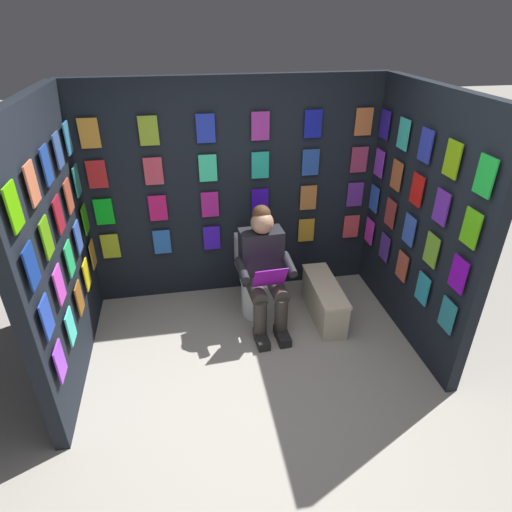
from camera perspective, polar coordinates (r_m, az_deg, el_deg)
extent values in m
plane|color=#9E998E|center=(3.49, 1.99, -20.74)|extent=(30.00, 30.00, 0.00)
cube|color=black|center=(4.38, -2.95, 8.44)|extent=(3.00, 0.10, 2.21)
cube|color=#9EAF1D|center=(4.53, -18.72, 1.24)|extent=(0.17, 0.01, 0.26)
cube|color=blue|center=(4.47, -12.34, 1.83)|extent=(0.17, 0.01, 0.26)
cube|color=#3713CE|center=(4.47, -5.87, 2.40)|extent=(0.17, 0.01, 0.26)
cube|color=olive|center=(4.53, 0.52, 2.93)|extent=(0.17, 0.01, 0.26)
cube|color=#C68B23|center=(4.64, 6.68, 3.41)|extent=(0.17, 0.01, 0.26)
cube|color=#DC454C|center=(4.80, 12.49, 3.83)|extent=(0.17, 0.01, 0.26)
cube|color=#0AB91B|center=(4.37, -19.49, 5.53)|extent=(0.17, 0.01, 0.26)
cube|color=#CA1163|center=(4.31, -12.86, 6.20)|extent=(0.17, 0.01, 0.26)
cube|color=#B01989|center=(4.31, -6.12, 6.80)|extent=(0.17, 0.01, 0.26)
cube|color=#2E0CB5|center=(4.37, 0.54, 7.29)|extent=(0.17, 0.01, 0.26)
cube|color=#BF7333|center=(4.49, 6.95, 7.67)|extent=(0.17, 0.01, 0.26)
cube|color=#672C98|center=(4.66, 12.98, 7.95)|extent=(0.17, 0.01, 0.26)
cube|color=red|center=(4.25, -20.33, 10.10)|extent=(0.17, 0.01, 0.26)
cube|color=#C63A52|center=(4.18, -13.43, 10.87)|extent=(0.17, 0.01, 0.26)
cube|color=#33DD9F|center=(4.19, -6.40, 11.49)|extent=(0.17, 0.01, 0.26)
cube|color=#1CAA95|center=(4.25, 0.56, 11.94)|extent=(0.17, 0.01, 0.26)
cube|color=#2249A7|center=(4.37, 7.25, 12.20)|extent=(0.17, 0.01, 0.26)
cube|color=#9D345B|center=(4.54, 13.51, 12.31)|extent=(0.17, 0.01, 0.26)
cube|color=orange|center=(4.15, -21.24, 14.92)|extent=(0.17, 0.01, 0.26)
cube|color=#87A826|center=(4.09, -14.05, 15.80)|extent=(0.17, 0.01, 0.26)
cube|color=#1D30B3|center=(4.09, -6.69, 16.45)|extent=(0.17, 0.01, 0.26)
cube|color=purple|center=(4.15, 0.59, 16.83)|extent=(0.17, 0.01, 0.26)
cube|color=#1219A2|center=(4.27, 7.57, 16.96)|extent=(0.17, 0.01, 0.26)
cube|color=#CE6D38|center=(4.45, 14.09, 16.87)|extent=(0.17, 0.01, 0.26)
cube|color=black|center=(4.01, 20.88, 4.36)|extent=(0.10, 1.84, 2.21)
cube|color=#DD33CD|center=(4.74, 14.79, 3.20)|extent=(0.01, 0.17, 0.26)
cube|color=#522E97|center=(4.45, 16.65, 1.09)|extent=(0.01, 0.17, 0.26)
cube|color=#C0523A|center=(4.17, 18.78, -1.31)|extent=(0.01, 0.17, 0.26)
cube|color=teal|center=(3.90, 21.21, -4.06)|extent=(0.01, 0.17, 0.26)
cube|color=teal|center=(3.65, 24.00, -7.18)|extent=(0.01, 0.17, 0.26)
cube|color=blue|center=(4.60, 15.38, 7.35)|extent=(0.01, 0.17, 0.26)
cube|color=#A13634|center=(4.29, 17.36, 5.45)|extent=(0.01, 0.17, 0.26)
cube|color=blue|center=(4.00, 19.63, 3.26)|extent=(0.01, 0.17, 0.26)
cube|color=#70A62C|center=(3.72, 22.23, 0.73)|extent=(0.01, 0.17, 0.26)
cube|color=#7B0BBA|center=(3.46, 25.24, -2.20)|extent=(0.01, 0.17, 0.26)
cube|color=purple|center=(4.48, 16.01, 11.75)|extent=(0.01, 0.17, 0.26)
cube|color=#BE5F32|center=(4.16, 18.13, 10.12)|extent=(0.01, 0.17, 0.26)
cube|color=red|center=(3.86, 20.55, 8.20)|extent=(0.01, 0.17, 0.26)
cube|color=#6228AE|center=(3.57, 23.35, 5.96)|extent=(0.01, 0.17, 0.26)
cube|color=#53BA13|center=(3.30, 26.60, 3.31)|extent=(0.01, 0.17, 0.26)
cube|color=#25179C|center=(4.38, 16.70, 16.36)|extent=(0.01, 0.17, 0.26)
cube|color=#35C4B1|center=(4.06, 18.96, 15.04)|extent=(0.01, 0.17, 0.26)
cube|color=#2936AD|center=(3.75, 21.56, 13.47)|extent=(0.01, 0.17, 0.26)
cube|color=#78AC10|center=(3.45, 24.58, 11.59)|extent=(0.01, 0.17, 0.26)
cube|color=green|center=(3.17, 28.10, 9.32)|extent=(0.01, 0.17, 0.26)
cube|color=black|center=(3.61, -25.01, 0.65)|extent=(0.10, 1.84, 2.21)
cube|color=#9C3AE9|center=(3.23, -24.52, -12.60)|extent=(0.01, 0.17, 0.26)
cube|color=#49E5D0|center=(3.51, -23.34, -8.59)|extent=(0.01, 0.17, 0.26)
cube|color=#9D5E21|center=(3.81, -22.36, -5.19)|extent=(0.01, 0.17, 0.26)
cube|color=yellow|center=(4.11, -21.53, -2.29)|extent=(0.01, 0.17, 0.26)
cube|color=#C38830|center=(4.43, -20.81, 0.21)|extent=(0.01, 0.17, 0.26)
cube|color=blue|center=(3.01, -25.98, -7.28)|extent=(0.01, 0.17, 0.26)
cube|color=#DE46D2|center=(3.31, -24.60, -3.49)|extent=(0.01, 0.17, 0.26)
cube|color=#27C667|center=(3.62, -23.46, -0.34)|extent=(0.01, 0.17, 0.26)
cube|color=#395BBB|center=(3.94, -22.50, 2.31)|extent=(0.01, 0.17, 0.26)
cube|color=#2F8C0E|center=(4.27, -21.69, 4.55)|extent=(0.01, 0.17, 0.26)
cube|color=navy|center=(2.83, -27.61, -1.19)|extent=(0.01, 0.17, 0.26)
cube|color=#599E11|center=(3.14, -25.99, 2.22)|extent=(0.01, 0.17, 0.26)
cube|color=maroon|center=(3.47, -24.67, 4.99)|extent=(0.01, 0.17, 0.26)
cube|color=#B84B34|center=(3.80, -23.57, 7.29)|extent=(0.01, 0.17, 0.26)
cube|color=teal|center=(4.14, -22.64, 9.20)|extent=(0.01, 0.17, 0.26)
cube|color=#52B208|center=(2.68, -29.44, 5.67)|extent=(0.01, 0.17, 0.26)
cube|color=#CF6B48|center=(3.01, -27.54, 8.50)|extent=(0.01, 0.17, 0.26)
cube|color=#1E4197|center=(3.35, -26.01, 10.76)|extent=(0.01, 0.17, 0.26)
cube|color=#35549A|center=(3.69, -24.74, 12.60)|extent=(0.01, 0.17, 0.26)
cube|color=teal|center=(4.04, -23.68, 14.11)|extent=(0.01, 0.17, 0.26)
cylinder|color=white|center=(4.35, 0.56, -5.26)|extent=(0.38, 0.38, 0.40)
cylinder|color=white|center=(4.23, 0.58, -2.90)|extent=(0.41, 0.41, 0.02)
cube|color=white|center=(4.37, -0.23, 0.74)|extent=(0.39, 0.20, 0.36)
cylinder|color=white|center=(4.29, 0.04, 0.18)|extent=(0.39, 0.09, 0.39)
cube|color=black|center=(4.07, 0.67, 0.11)|extent=(0.41, 0.24, 0.52)
sphere|color=tan|center=(3.88, 0.81, 4.45)|extent=(0.21, 0.21, 0.21)
sphere|color=#472D19|center=(3.88, 0.71, 5.55)|extent=(0.17, 0.17, 0.17)
cylinder|color=#38332D|center=(4.05, 2.71, -4.10)|extent=(0.17, 0.41, 0.15)
cylinder|color=#38332D|center=(4.01, -0.05, -4.48)|extent=(0.17, 0.41, 0.15)
cylinder|color=#38332D|center=(4.05, 3.33, -8.16)|extent=(0.12, 0.12, 0.42)
cylinder|color=#38332D|center=(4.00, 0.55, -8.57)|extent=(0.12, 0.12, 0.42)
cube|color=black|center=(4.11, 3.50, -10.49)|extent=(0.12, 0.27, 0.09)
cube|color=black|center=(4.07, 0.75, -10.93)|extent=(0.12, 0.27, 0.09)
cylinder|color=black|center=(3.99, 4.37, -1.10)|extent=(0.10, 0.31, 0.13)
cylinder|color=black|center=(3.89, -1.84, -1.87)|extent=(0.10, 0.31, 0.13)
cube|color=purple|center=(3.81, 1.90, -2.89)|extent=(0.31, 0.15, 0.23)
cube|color=beige|center=(4.36, 8.99, -5.98)|extent=(0.25, 0.78, 0.35)
cube|color=beige|center=(4.25, 9.19, -3.88)|extent=(0.27, 0.82, 0.03)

